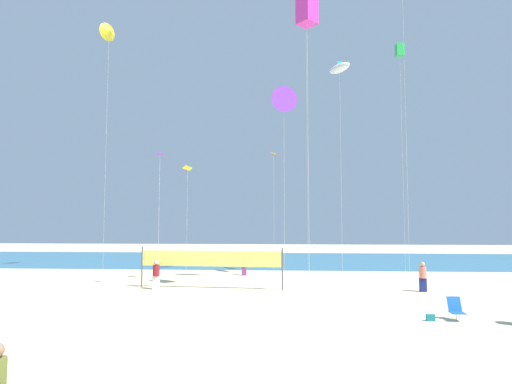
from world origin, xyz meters
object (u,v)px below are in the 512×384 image
(kite_violet_diamond, at_px, (160,159))
(kite_green_box, at_px, (400,51))
(beachgoer_coral_shirt, at_px, (423,276))
(folding_beach_chair, at_px, (456,308))
(beach_handbag, at_px, (431,318))
(kite_green_tube, at_px, (306,1))
(kite_white_inflatable, at_px, (340,68))
(beachgoer_maroon_shirt, at_px, (156,274))
(kite_violet_delta, at_px, (284,100))
(kite_magenta_box, at_px, (307,12))
(kite_orange_diamond, at_px, (274,157))
(kite_yellow_diamond, at_px, (188,169))
(kite_yellow_delta, at_px, (109,32))
(beachgoer_plum_shirt, at_px, (244,264))
(volleyball_net, at_px, (211,260))

(kite_violet_diamond, height_order, kite_green_box, kite_green_box)
(beachgoer_coral_shirt, height_order, kite_green_box, kite_green_box)
(folding_beach_chair, bearing_deg, beach_handbag, 150.13)
(kite_green_tube, xyz_separation_m, kite_white_inflatable, (2.23, -0.72, -5.33))
(beachgoer_maroon_shirt, height_order, kite_violet_delta, kite_violet_delta)
(kite_magenta_box, xyz_separation_m, kite_orange_diamond, (-2.13, 12.82, -5.89))
(kite_yellow_diamond, bearing_deg, kite_orange_diamond, 54.72)
(beachgoer_maroon_shirt, bearing_deg, kite_violet_delta, 51.40)
(beachgoer_coral_shirt, relative_size, kite_violet_delta, 0.13)
(kite_magenta_box, relative_size, kite_yellow_delta, 0.80)
(beachgoer_plum_shirt, relative_size, kite_green_tube, 0.08)
(beach_handbag, bearing_deg, kite_white_inflatable, 99.07)
(beachgoer_coral_shirt, xyz_separation_m, folding_beach_chair, (-0.96, -6.94, -0.42))
(kite_green_box, bearing_deg, kite_white_inflatable, -135.99)
(beachgoer_coral_shirt, distance_m, kite_green_tube, 20.46)
(beachgoer_maroon_shirt, height_order, volleyball_net, volleyball_net)
(kite_violet_diamond, height_order, kite_yellow_diamond, kite_violet_diamond)
(beachgoer_maroon_shirt, distance_m, kite_green_tube, 21.56)
(kite_green_tube, height_order, kite_yellow_delta, kite_green_tube)
(volleyball_net, distance_m, kite_orange_diamond, 13.41)
(beachgoer_coral_shirt, bearing_deg, kite_orange_diamond, -65.55)
(kite_violet_diamond, height_order, kite_yellow_delta, kite_yellow_delta)
(volleyball_net, height_order, beach_handbag, volleyball_net)
(kite_yellow_diamond, bearing_deg, folding_beach_chair, -37.10)
(beachgoer_coral_shirt, distance_m, volleyball_net, 12.01)
(beachgoer_plum_shirt, distance_m, kite_yellow_delta, 21.50)
(kite_green_tube, bearing_deg, kite_violet_delta, -127.22)
(kite_yellow_delta, bearing_deg, kite_violet_delta, -18.93)
(kite_green_box, xyz_separation_m, kite_orange_diamond, (-10.28, 0.96, -8.46))
(kite_white_inflatable, xyz_separation_m, kite_magenta_box, (-2.56, -6.47, 0.79))
(kite_yellow_delta, bearing_deg, kite_yellow_diamond, -32.13)
(beachgoer_maroon_shirt, bearing_deg, folding_beach_chair, 2.76)
(kite_green_box, relative_size, kite_orange_diamond, 1.88)
(beachgoer_plum_shirt, bearing_deg, kite_white_inflatable, -65.53)
(folding_beach_chair, xyz_separation_m, kite_orange_diamond, (-7.55, 17.65, 8.86))
(kite_green_box, distance_m, kite_orange_diamond, 13.34)
(beachgoer_plum_shirt, bearing_deg, kite_green_box, -32.88)
(kite_violet_delta, height_order, kite_white_inflatable, kite_white_inflatable)
(beachgoer_maroon_shirt, relative_size, kite_violet_diamond, 0.21)
(kite_magenta_box, bearing_deg, kite_green_box, 55.52)
(kite_violet_diamond, bearing_deg, volleyball_net, 5.31)
(beachgoer_maroon_shirt, xyz_separation_m, kite_magenta_box, (8.67, -1.92, 14.32))
(kite_magenta_box, bearing_deg, kite_yellow_delta, 147.18)
(volleyball_net, height_order, kite_yellow_delta, kite_yellow_delta)
(beach_handbag, height_order, kite_yellow_delta, kite_yellow_delta)
(volleyball_net, distance_m, kite_green_tube, 19.65)
(kite_yellow_delta, height_order, kite_yellow_diamond, kite_yellow_delta)
(kite_orange_diamond, bearing_deg, kite_yellow_delta, -167.42)
(kite_green_tube, bearing_deg, kite_yellow_diamond, -164.95)
(kite_green_tube, bearing_deg, beachgoer_maroon_shirt, -149.64)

